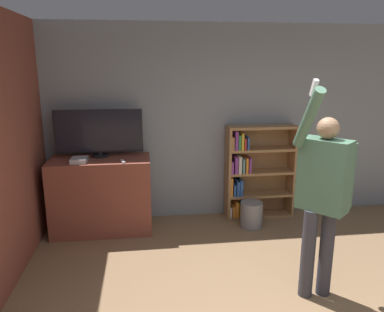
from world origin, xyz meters
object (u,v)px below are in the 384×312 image
(bookshelf, at_px, (253,172))
(person, at_px, (323,192))
(waste_bin, at_px, (251,214))
(game_console, at_px, (79,160))
(television, at_px, (99,132))

(bookshelf, relative_size, person, 0.65)
(waste_bin, bearing_deg, bookshelf, 72.32)
(person, distance_m, waste_bin, 1.81)
(game_console, height_order, bookshelf, bookshelf)
(bookshelf, bearing_deg, person, -88.58)
(bookshelf, bearing_deg, television, -177.48)
(bookshelf, height_order, person, person)
(person, bearing_deg, bookshelf, 140.67)
(game_console, bearing_deg, person, -34.10)
(waste_bin, bearing_deg, television, 172.13)
(television, bearing_deg, game_console, -133.18)
(bookshelf, relative_size, waste_bin, 3.82)
(game_console, xyz_separation_m, person, (2.38, -1.61, 0.04))
(television, relative_size, person, 0.54)
(game_console, bearing_deg, bookshelf, 8.23)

